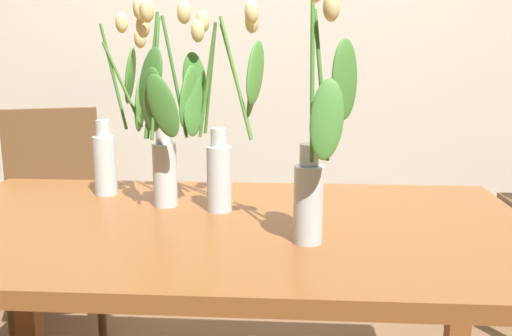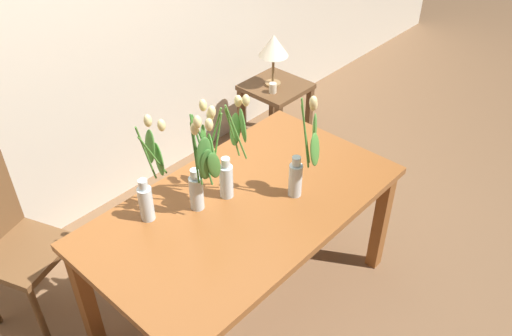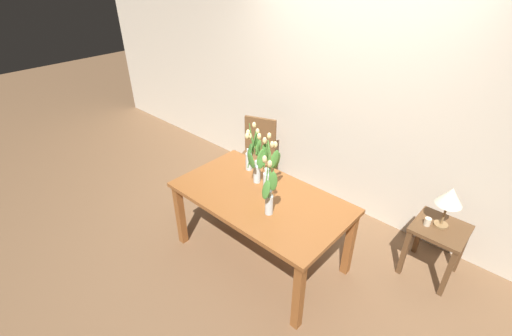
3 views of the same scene
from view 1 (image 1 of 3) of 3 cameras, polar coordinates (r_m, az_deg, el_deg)
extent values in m
cube|color=beige|center=(2.77, 0.10, 15.44)|extent=(9.00, 0.10, 2.70)
cube|color=brown|center=(1.47, -3.53, -6.23)|extent=(1.60, 0.90, 0.04)
cube|color=brown|center=(2.16, -22.21, -11.51)|extent=(0.07, 0.07, 0.70)
cube|color=brown|center=(2.03, 19.93, -12.86)|extent=(0.07, 0.07, 0.70)
cylinder|color=silver|center=(1.29, 5.32, -3.72)|extent=(0.07, 0.07, 0.18)
cylinder|color=silver|center=(1.26, 5.42, 1.32)|extent=(0.04, 0.04, 0.05)
cylinder|color=silver|center=(1.30, 5.30, -5.00)|extent=(0.06, 0.06, 0.11)
cylinder|color=#478433|center=(1.20, 5.73, 9.14)|extent=(0.01, 0.07, 0.35)
ellipsoid|color=#4C8E38|center=(1.17, 7.19, 4.92)|extent=(0.08, 0.05, 0.18)
cylinder|color=#478433|center=(1.22, 6.62, 8.29)|extent=(0.04, 0.05, 0.32)
ellipsoid|color=#F4E093|center=(1.20, 7.66, 15.90)|extent=(0.04, 0.04, 0.06)
ellipsoid|color=#4C8E38|center=(1.20, 8.96, 8.85)|extent=(0.07, 0.06, 0.17)
cylinder|color=silver|center=(1.54, -3.74, -1.13)|extent=(0.07, 0.07, 0.18)
cylinder|color=silver|center=(1.52, -3.80, 3.11)|extent=(0.04, 0.04, 0.05)
cylinder|color=silver|center=(1.55, -3.73, -2.21)|extent=(0.06, 0.06, 0.11)
cylinder|color=#56933D|center=(1.55, -4.67, 8.90)|extent=(0.05, 0.08, 0.30)
ellipsoid|color=#F4E093|center=(1.59, -5.40, 14.59)|extent=(0.04, 0.04, 0.06)
ellipsoid|color=#4C8E38|center=(1.58, -6.22, 8.55)|extent=(0.08, 0.06, 0.18)
cylinder|color=#56933D|center=(1.49, -1.98, 8.72)|extent=(0.09, 0.01, 0.30)
ellipsoid|color=#F4E093|center=(1.49, -0.42, 14.63)|extent=(0.04, 0.04, 0.06)
ellipsoid|color=#4C8E38|center=(1.52, -0.25, 8.26)|extent=(0.05, 0.08, 0.17)
cylinder|color=#56933D|center=(1.52, -4.99, 8.32)|extent=(0.06, 0.03, 0.28)
ellipsoid|color=#F4E093|center=(1.54, -5.93, 13.66)|extent=(0.04, 0.04, 0.06)
ellipsoid|color=#4C8E38|center=(1.53, -6.87, 7.22)|extent=(0.07, 0.11, 0.18)
cylinder|color=#56933D|center=(1.47, -2.05, 9.06)|extent=(0.09, 0.06, 0.32)
ellipsoid|color=#F4E093|center=(1.44, -0.45, 15.51)|extent=(0.04, 0.04, 0.06)
ellipsoid|color=#4C8E38|center=(1.47, -0.08, 9.65)|extent=(0.07, 0.11, 0.18)
cylinder|color=silver|center=(1.78, -15.04, 0.23)|extent=(0.07, 0.07, 0.18)
cylinder|color=silver|center=(1.76, -15.24, 3.91)|extent=(0.04, 0.04, 0.05)
cylinder|color=silver|center=(1.78, -14.99, -0.71)|extent=(0.06, 0.06, 0.11)
cylinder|color=#478433|center=(1.73, -14.23, 8.89)|extent=(0.07, 0.01, 0.31)
ellipsoid|color=#F4E093|center=(1.72, -13.47, 14.15)|extent=(0.04, 0.04, 0.06)
ellipsoid|color=#4C8E38|center=(1.74, -12.63, 9.13)|extent=(0.05, 0.07, 0.17)
cylinder|color=#478433|center=(1.72, -13.37, 8.19)|extent=(0.12, 0.03, 0.25)
ellipsoid|color=#F4E093|center=(1.69, -11.67, 12.81)|extent=(0.04, 0.04, 0.06)
ellipsoid|color=#4C8E38|center=(1.73, -11.64, 6.44)|extent=(0.04, 0.10, 0.18)
cylinder|color=silver|center=(1.61, -9.21, -0.69)|extent=(0.07, 0.07, 0.18)
cylinder|color=silver|center=(1.59, -9.35, 3.37)|extent=(0.04, 0.04, 0.05)
cylinder|color=silver|center=(1.62, -9.18, -1.73)|extent=(0.06, 0.06, 0.11)
cylinder|color=#3D752D|center=(1.53, -10.55, 9.21)|extent=(0.04, 0.08, 0.33)
ellipsoid|color=#F4E093|center=(1.50, -11.68, 15.59)|extent=(0.04, 0.04, 0.06)
ellipsoid|color=#427F33|center=(1.49, -10.46, 6.80)|extent=(0.08, 0.06, 0.18)
cylinder|color=#3D752D|center=(1.51, -10.18, 9.02)|extent=(0.01, 0.12, 0.31)
ellipsoid|color=#F4E093|center=(1.46, -11.03, 15.40)|extent=(0.04, 0.04, 0.06)
ellipsoid|color=#427F33|center=(1.47, -9.42, 6.22)|extent=(0.12, 0.04, 0.18)
cylinder|color=#3D752D|center=(1.53, -8.26, 9.12)|extent=(0.08, 0.06, 0.32)
ellipsoid|color=#F4E093|center=(1.50, -7.31, 15.40)|extent=(0.04, 0.04, 0.06)
ellipsoid|color=#427F33|center=(1.53, -6.35, 6.33)|extent=(0.06, 0.12, 0.18)
cylinder|color=#3D752D|center=(1.54, -10.44, 8.43)|extent=(0.03, 0.06, 0.29)
ellipsoid|color=#F4E093|center=(1.52, -11.39, 13.92)|extent=(0.04, 0.04, 0.06)
ellipsoid|color=#427F33|center=(1.49, -10.65, 8.80)|extent=(0.10, 0.06, 0.18)
cube|color=brown|center=(2.52, -19.77, -5.62)|extent=(0.51, 0.51, 0.04)
cylinder|color=brown|center=(2.43, -15.50, -11.85)|extent=(0.04, 0.04, 0.43)
cylinder|color=brown|center=(2.46, -23.62, -12.21)|extent=(0.04, 0.04, 0.43)
cylinder|color=brown|center=(2.75, -15.68, -9.07)|extent=(0.04, 0.04, 0.43)
cylinder|color=brown|center=(2.77, -22.81, -9.42)|extent=(0.04, 0.04, 0.43)
cube|color=brown|center=(2.64, -19.95, 0.72)|extent=(0.39, 0.17, 0.46)
cube|color=brown|center=(2.82, 23.55, -8.23)|extent=(0.04, 0.04, 0.51)
camera|label=2|loc=(2.04, -94.80, 38.20)|focal=36.77mm
camera|label=3|loc=(2.17, 122.43, 35.87)|focal=24.76mm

